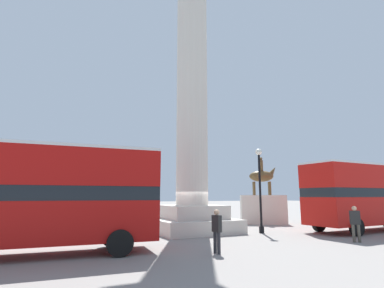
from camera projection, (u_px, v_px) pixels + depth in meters
The scene contains 8 objects.
ground_plane at pixel (192, 232), 18.76m from camera, with size 200.00×200.00×0.00m, color gray.
monument_column at pixel (192, 103), 20.19m from camera, with size 4.93×4.93×20.93m.
bus_a at pixel (371, 194), 20.01m from camera, with size 10.51×3.09×4.29m.
bus_b at pixel (22, 194), 11.33m from camera, with size 10.34×3.38×4.19m.
equestrian_statue at pixel (263, 206), 25.07m from camera, with size 4.41×4.09×5.55m.
street_lamp at pixel (260, 185), 18.81m from camera, with size 0.42×0.42×5.23m.
pedestrian_near_lamp at pixel (355, 222), 14.81m from camera, with size 0.48×0.42×1.74m.
pedestrian_by_plinth at pixel (217, 229), 11.93m from camera, with size 0.23×0.47×1.71m.
Camera 1 is at (-8.55, -17.44, 2.25)m, focal length 28.00 mm.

